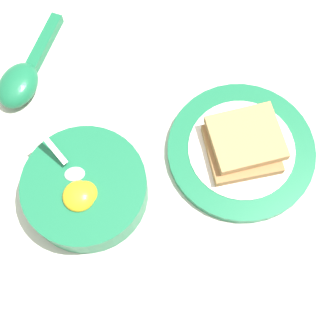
% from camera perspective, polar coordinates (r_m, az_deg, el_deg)
% --- Properties ---
extents(ground_plane, '(3.00, 3.00, 0.00)m').
position_cam_1_polar(ground_plane, '(0.70, -3.01, 10.72)').
color(ground_plane, beige).
extents(egg_bowl, '(0.16, 0.16, 0.08)m').
position_cam_1_polar(egg_bowl, '(0.61, -9.75, -2.49)').
color(egg_bowl, '#196B42').
rests_on(egg_bowl, ground_plane).
extents(toast_plate, '(0.20, 0.20, 0.01)m').
position_cam_1_polar(toast_plate, '(0.65, 9.14, 2.16)').
color(toast_plate, '#196B42').
rests_on(toast_plate, ground_plane).
extents(toast_sandwich, '(0.11, 0.10, 0.03)m').
position_cam_1_polar(toast_sandwich, '(0.63, 9.50, 2.96)').
color(toast_sandwich, '#9E7042').
rests_on(toast_sandwich, toast_plate).
extents(soup_spoon, '(0.11, 0.17, 0.03)m').
position_cam_1_polar(soup_spoon, '(0.71, -17.08, 10.28)').
color(soup_spoon, '#196B42').
rests_on(soup_spoon, ground_plane).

